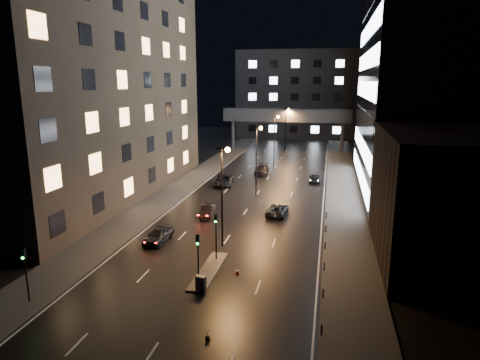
% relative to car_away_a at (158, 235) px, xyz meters
% --- Properties ---
extents(ground, '(160.00, 160.00, 0.00)m').
position_rel_car_away_a_xyz_m(ground, '(6.79, 32.19, -0.79)').
color(ground, black).
rests_on(ground, ground).
extents(sidewalk_left, '(5.00, 110.00, 0.15)m').
position_rel_car_away_a_xyz_m(sidewalk_left, '(-5.71, 27.19, -0.72)').
color(sidewalk_left, '#383533').
rests_on(sidewalk_left, ground).
extents(sidewalk_right, '(5.00, 110.00, 0.15)m').
position_rel_car_away_a_xyz_m(sidewalk_right, '(19.29, 27.19, -0.72)').
color(sidewalk_right, '#383533').
rests_on(sidewalk_right, ground).
extents(building_left, '(15.00, 48.00, 40.00)m').
position_rel_car_away_a_xyz_m(building_left, '(-15.71, 16.19, 19.21)').
color(building_left, '#2D2319').
rests_on(building_left, ground).
extents(building_right_low, '(10.00, 18.00, 12.00)m').
position_rel_car_away_a_xyz_m(building_right_low, '(26.79, 1.19, 5.21)').
color(building_right_low, black).
rests_on(building_right_low, ground).
extents(building_right_glass, '(20.00, 36.00, 45.00)m').
position_rel_car_away_a_xyz_m(building_right_glass, '(31.79, 28.19, 21.71)').
color(building_right_glass, black).
rests_on(building_right_glass, ground).
extents(building_far, '(34.00, 14.00, 25.00)m').
position_rel_car_away_a_xyz_m(building_far, '(6.79, 90.19, 11.71)').
color(building_far, '#333335').
rests_on(building_far, ground).
extents(skybridge, '(30.00, 3.00, 10.00)m').
position_rel_car_away_a_xyz_m(skybridge, '(6.79, 62.19, 7.55)').
color(skybridge, '#333335').
rests_on(skybridge, ground).
extents(median_island, '(1.60, 8.00, 0.15)m').
position_rel_car_away_a_xyz_m(median_island, '(7.09, -5.81, -0.72)').
color(median_island, '#383533').
rests_on(median_island, ground).
extents(traffic_signal_near, '(0.28, 0.34, 4.40)m').
position_rel_car_away_a_xyz_m(traffic_signal_near, '(7.09, -3.32, 2.30)').
color(traffic_signal_near, black).
rests_on(traffic_signal_near, median_island).
extents(traffic_signal_far, '(0.28, 0.34, 4.40)m').
position_rel_car_away_a_xyz_m(traffic_signal_far, '(7.09, -8.82, 2.30)').
color(traffic_signal_far, black).
rests_on(traffic_signal_far, median_island).
extents(traffic_signal_corner, '(0.28, 0.34, 4.40)m').
position_rel_car_away_a_xyz_m(traffic_signal_corner, '(-4.71, -13.82, 2.15)').
color(traffic_signal_corner, black).
rests_on(traffic_signal_corner, ground).
extents(bollard_row, '(0.12, 25.12, 0.90)m').
position_rel_car_away_a_xyz_m(bollard_row, '(16.99, -1.31, -0.34)').
color(bollard_row, black).
rests_on(bollard_row, ground).
extents(streetlight_near, '(1.45, 0.50, 10.15)m').
position_rel_car_away_a_xyz_m(streetlight_near, '(6.95, 0.19, 5.71)').
color(streetlight_near, black).
rests_on(streetlight_near, ground).
extents(streetlight_mid_a, '(1.45, 0.50, 10.15)m').
position_rel_car_away_a_xyz_m(streetlight_mid_a, '(6.95, 20.19, 5.71)').
color(streetlight_mid_a, black).
rests_on(streetlight_mid_a, ground).
extents(streetlight_mid_b, '(1.45, 0.50, 10.15)m').
position_rel_car_away_a_xyz_m(streetlight_mid_b, '(6.95, 40.19, 5.71)').
color(streetlight_mid_b, black).
rests_on(streetlight_mid_b, ground).
extents(streetlight_far, '(1.45, 0.50, 10.15)m').
position_rel_car_away_a_xyz_m(streetlight_far, '(6.95, 60.19, 5.71)').
color(streetlight_far, black).
rests_on(streetlight_far, ground).
extents(car_away_a, '(2.10, 4.74, 1.59)m').
position_rel_car_away_a_xyz_m(car_away_a, '(0.00, 0.00, 0.00)').
color(car_away_a, black).
rests_on(car_away_a, ground).
extents(car_away_b, '(1.89, 4.23, 1.35)m').
position_rel_car_away_a_xyz_m(car_away_b, '(2.53, 9.50, -0.12)').
color(car_away_b, black).
rests_on(car_away_b, ground).
extents(car_away_c, '(3.42, 6.16, 1.63)m').
position_rel_car_away_a_xyz_m(car_away_c, '(0.67, 25.23, 0.02)').
color(car_away_c, black).
rests_on(car_away_c, ground).
extents(car_away_d, '(2.58, 5.73, 1.63)m').
position_rel_car_away_a_xyz_m(car_away_d, '(5.29, 35.01, 0.02)').
color(car_away_d, black).
rests_on(car_away_d, ground).
extents(car_toward_a, '(2.60, 5.03, 1.36)m').
position_rel_car_away_a_xyz_m(car_toward_a, '(10.97, 11.76, -0.11)').
color(car_toward_a, black).
rests_on(car_toward_a, ground).
extents(car_toward_b, '(2.14, 4.68, 1.33)m').
position_rel_car_away_a_xyz_m(car_toward_b, '(14.83, 30.95, -0.13)').
color(car_toward_b, black).
rests_on(car_toward_b, ground).
extents(utility_cabinet, '(0.87, 0.62, 1.21)m').
position_rel_car_away_a_xyz_m(utility_cabinet, '(7.49, -9.51, -0.04)').
color(utility_cabinet, '#535356').
rests_on(utility_cabinet, median_island).
extents(cone_a, '(0.50, 0.50, 0.55)m').
position_rel_car_away_a_xyz_m(cone_a, '(9.63, -5.83, -0.52)').
color(cone_a, '#E2580B').
rests_on(cone_a, ground).
extents(cone_b, '(0.43, 0.43, 0.54)m').
position_rel_car_away_a_xyz_m(cone_b, '(9.79, -15.60, -0.52)').
color(cone_b, '#E44B0C').
rests_on(cone_b, ground).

